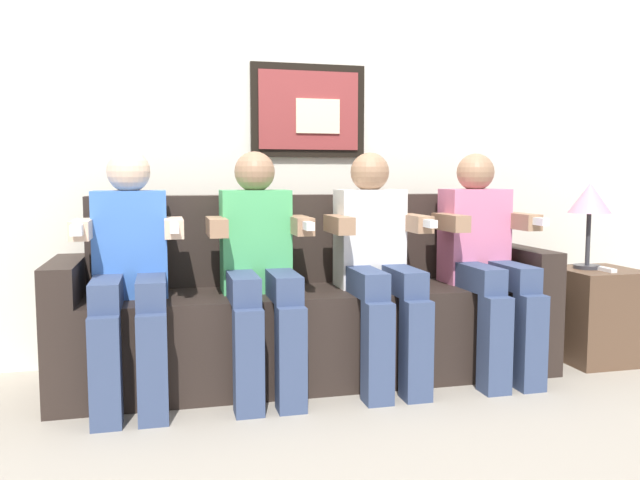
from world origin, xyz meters
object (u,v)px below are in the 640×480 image
at_px(person_leftmost, 130,266).
at_px(person_rightmost, 485,255).
at_px(person_left_center, 259,262).
at_px(side_table_right, 597,315).
at_px(table_lamp, 590,202).
at_px(person_right_center, 377,258).
at_px(spare_remote_on_table, 606,269).
at_px(couch, 311,314).

distance_m(person_leftmost, person_rightmost, 1.70).
relative_size(person_left_center, side_table_right, 2.22).
distance_m(person_leftmost, table_lamp, 2.37).
bearing_deg(person_right_center, person_left_center, 180.00).
xyz_separation_m(person_rightmost, table_lamp, (0.66, 0.09, 0.25)).
distance_m(person_leftmost, spare_remote_on_table, 2.39).
xyz_separation_m(couch, person_left_center, (-0.28, -0.17, 0.29)).
relative_size(side_table_right, table_lamp, 1.09).
bearing_deg(person_leftmost, table_lamp, 2.25).
bearing_deg(person_rightmost, spare_remote_on_table, -1.47).
xyz_separation_m(couch, spare_remote_on_table, (1.54, -0.19, 0.20)).
height_order(person_right_center, spare_remote_on_table, person_right_center).
relative_size(couch, person_right_center, 2.17).
distance_m(person_left_center, table_lamp, 1.81).
height_order(person_rightmost, spare_remote_on_table, person_rightmost).
distance_m(person_rightmost, side_table_right, 0.79).
height_order(person_leftmost, person_rightmost, same).
bearing_deg(table_lamp, person_right_center, -175.69).
bearing_deg(side_table_right, person_right_center, -177.26).
xyz_separation_m(couch, table_lamp, (1.51, -0.08, 0.55)).
bearing_deg(person_right_center, person_rightmost, 0.00).
xyz_separation_m(table_lamp, spare_remote_on_table, (0.03, -0.11, -0.35)).
xyz_separation_m(person_rightmost, side_table_right, (0.71, 0.06, -0.36)).
bearing_deg(person_right_center, spare_remote_on_table, -0.81).
bearing_deg(person_rightmost, couch, 168.81).
distance_m(person_left_center, person_rightmost, 1.13).
relative_size(person_leftmost, spare_remote_on_table, 8.54).
bearing_deg(person_right_center, person_leftmost, -179.98).
bearing_deg(table_lamp, couch, 177.11).
height_order(person_left_center, person_right_center, same).
distance_m(person_left_center, person_right_center, 0.57).
xyz_separation_m(couch, person_right_center, (0.28, -0.17, 0.29)).
xyz_separation_m(person_right_center, table_lamp, (1.22, 0.09, 0.25)).
height_order(person_left_center, person_rightmost, same).
xyz_separation_m(person_left_center, person_right_center, (0.57, 0.00, 0.00)).
distance_m(person_left_center, side_table_right, 1.88).
xyz_separation_m(side_table_right, spare_remote_on_table, (-0.02, -0.08, 0.26)).
distance_m(person_right_center, side_table_right, 1.32).
height_order(couch, spare_remote_on_table, couch).
bearing_deg(person_rightmost, person_right_center, 180.00).
xyz_separation_m(person_leftmost, person_right_center, (1.13, 0.00, -0.00)).
relative_size(couch, spare_remote_on_table, 18.57).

